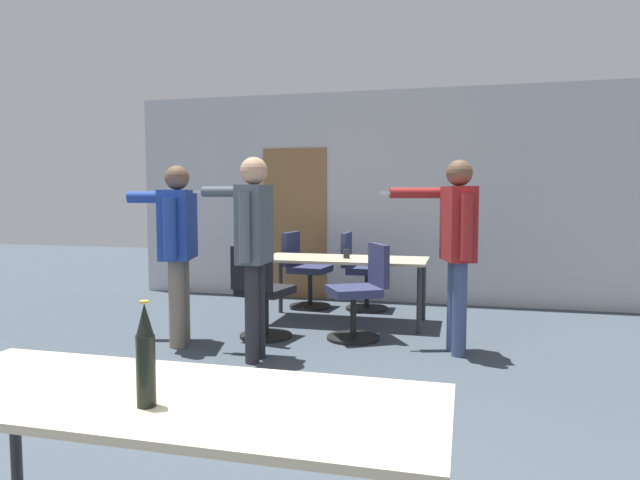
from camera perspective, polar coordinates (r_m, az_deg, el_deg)
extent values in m
cube|color=#BCBCC1|center=(7.63, 5.52, 4.30)|extent=(6.75, 0.10, 2.78)
cube|color=olive|center=(7.83, -2.54, 1.65)|extent=(0.90, 0.02, 2.05)
cube|color=#C6B793|center=(2.17, -15.18, -15.00)|extent=(1.99, 0.73, 0.03)
cylinder|color=#2D2D33|center=(3.05, -28.17, -16.74)|extent=(0.05, 0.05, 0.69)
cube|color=#C6B793|center=(6.33, 2.44, -1.95)|extent=(1.82, 0.76, 0.03)
cylinder|color=#2D2D33|center=(6.31, -5.81, -5.30)|extent=(0.05, 0.05, 0.69)
cylinder|color=#2D2D33|center=(5.95, 9.88, -5.95)|extent=(0.05, 0.05, 0.69)
cylinder|color=#2D2D33|center=(6.90, -3.97, -4.43)|extent=(0.05, 0.05, 0.69)
cylinder|color=#2D2D33|center=(6.57, 10.32, -4.94)|extent=(0.05, 0.05, 0.69)
cylinder|color=slate|center=(5.50, -14.13, -6.20)|extent=(0.15, 0.15, 0.82)
cylinder|color=slate|center=(5.69, -13.64, -5.83)|extent=(0.15, 0.15, 0.82)
cube|color=#23429E|center=(5.51, -14.03, 1.52)|extent=(0.38, 0.53, 0.65)
sphere|color=brown|center=(5.50, -14.12, 6.06)|extent=(0.23, 0.23, 0.23)
cylinder|color=#23429E|center=(5.22, -14.80, 1.06)|extent=(0.12, 0.12, 0.56)
cylinder|color=#23429E|center=(5.86, -16.05, 4.14)|extent=(0.57, 0.25, 0.12)
cube|color=white|center=(5.95, -18.92, 4.08)|extent=(0.13, 0.07, 0.03)
cylinder|color=#28282D|center=(4.87, -6.83, -7.35)|extent=(0.12, 0.12, 0.84)
cylinder|color=#28282D|center=(5.03, -6.19, -6.98)|extent=(0.12, 0.12, 0.84)
cube|color=#4C5660|center=(4.85, -6.59, 1.58)|extent=(0.23, 0.40, 0.66)
sphere|color=tan|center=(4.85, -6.64, 6.88)|extent=(0.23, 0.23, 0.23)
cylinder|color=#4C5660|center=(4.63, -7.58, 1.28)|extent=(0.09, 0.09, 0.57)
cylinder|color=#4C5660|center=(5.17, -8.73, 4.80)|extent=(0.58, 0.11, 0.09)
cube|color=white|center=(5.30, -11.93, 4.75)|extent=(0.12, 0.04, 0.03)
cylinder|color=#3D4C75|center=(5.19, 13.77, -6.73)|extent=(0.13, 0.13, 0.84)
cylinder|color=#3D4C75|center=(5.36, 13.26, -6.38)|extent=(0.13, 0.13, 0.84)
cube|color=maroon|center=(5.18, 13.67, 1.60)|extent=(0.34, 0.46, 0.66)
sphere|color=brown|center=(5.18, 13.76, 6.53)|extent=(0.23, 0.23, 0.23)
cylinder|color=maroon|center=(4.94, 14.47, 1.28)|extent=(0.10, 0.10, 0.57)
cylinder|color=maroon|center=(5.36, 10.03, 4.65)|extent=(0.58, 0.26, 0.10)
cube|color=white|center=(5.30, 6.68, 4.70)|extent=(0.13, 0.07, 0.03)
cylinder|color=black|center=(5.71, 3.34, -9.73)|extent=(0.52, 0.52, 0.03)
cylinder|color=black|center=(5.66, 3.35, -7.57)|extent=(0.06, 0.06, 0.41)
cube|color=navy|center=(5.62, 3.36, -5.12)|extent=(0.63, 0.63, 0.08)
cube|color=navy|center=(5.67, 5.87, -2.49)|extent=(0.27, 0.41, 0.42)
cylinder|color=black|center=(7.15, 4.70, -6.81)|extent=(0.52, 0.52, 0.03)
cylinder|color=black|center=(7.11, 4.71, -5.02)|extent=(0.06, 0.06, 0.42)
cube|color=navy|center=(7.07, 4.73, -3.00)|extent=(0.47, 0.47, 0.08)
cube|color=navy|center=(7.08, 2.66, -0.94)|extent=(0.07, 0.44, 0.42)
cylinder|color=black|center=(7.25, -1.00, -6.63)|extent=(0.52, 0.52, 0.03)
cylinder|color=black|center=(7.21, -1.00, -4.89)|extent=(0.06, 0.06, 0.42)
cube|color=navy|center=(7.18, -1.01, -2.93)|extent=(0.51, 0.51, 0.08)
cube|color=navy|center=(7.25, -2.91, -0.87)|extent=(0.11, 0.44, 0.42)
cylinder|color=black|center=(5.81, -5.43, -9.49)|extent=(0.52, 0.52, 0.03)
cylinder|color=black|center=(5.76, -5.44, -7.42)|extent=(0.06, 0.06, 0.40)
cube|color=black|center=(5.72, -5.46, -5.06)|extent=(0.54, 0.54, 0.08)
cube|color=black|center=(5.46, -6.87, -2.88)|extent=(0.44, 0.14, 0.42)
cylinder|color=black|center=(2.03, -17.02, -12.41)|extent=(0.06, 0.06, 0.24)
cone|color=black|center=(1.98, -17.14, -7.58)|extent=(0.06, 0.06, 0.11)
cylinder|color=gold|center=(1.97, -17.18, -5.93)|extent=(0.03, 0.03, 0.01)
cylinder|color=#232328|center=(6.29, 2.67, -1.39)|extent=(0.07, 0.07, 0.10)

